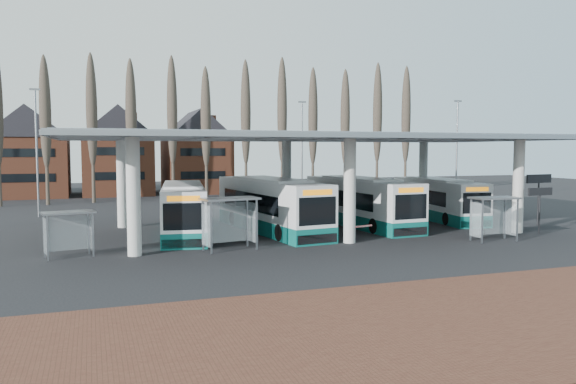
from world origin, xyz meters
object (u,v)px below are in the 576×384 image
object	(u,v)px
shelter_0	(68,224)
bus_1	(270,206)
shelter_2	(493,209)
bus_2	(359,203)
bus_0	(183,210)
shelter_1	(229,212)
bus_3	(437,200)

from	to	relation	value
shelter_0	bus_1	bearing A→B (deg)	11.22
shelter_2	bus_1	bearing A→B (deg)	146.41
shelter_0	shelter_2	bearing A→B (deg)	-18.99
bus_2	bus_0	bearing A→B (deg)	176.66
bus_0	shelter_2	world-z (taller)	bus_0
bus_1	shelter_1	bearing A→B (deg)	-132.39
bus_3	shelter_1	xyz separation A→B (m)	(-18.46, -7.91, 0.56)
bus_3	shelter_1	distance (m)	20.09
bus_3	bus_2	bearing A→B (deg)	-162.58
bus_0	shelter_0	xyz separation A→B (m)	(-6.64, -5.82, 0.14)
bus_1	shelter_0	distance (m)	13.34
bus_3	shelter_1	size ratio (longest dim) A/B	3.56
bus_1	bus_2	world-z (taller)	bus_1
shelter_2	shelter_0	bearing A→B (deg)	175.43
bus_0	shelter_0	distance (m)	8.83
bus_1	shelter_1	world-z (taller)	bus_1
shelter_0	shelter_1	world-z (taller)	shelter_1
bus_2	shelter_0	world-z (taller)	bus_2
bus_2	shelter_2	distance (m)	9.81
bus_3	shelter_0	xyz separation A→B (m)	(-26.52, -7.23, 0.18)
bus_1	bus_3	distance (m)	14.39
bus_2	bus_3	size ratio (longest dim) A/B	1.07
bus_2	bus_1	bearing A→B (deg)	-178.23
bus_0	shelter_0	bearing A→B (deg)	-130.28
bus_1	bus_3	bearing A→B (deg)	1.04
shelter_0	shelter_2	size ratio (longest dim) A/B	0.94
shelter_0	shelter_1	bearing A→B (deg)	-16.69
shelter_2	bus_2	bearing A→B (deg)	118.66
bus_3	bus_1	bearing A→B (deg)	-164.99
bus_3	shelter_0	distance (m)	27.49
bus_1	bus_0	bearing A→B (deg)	167.08
shelter_0	bus_2	bearing A→B (deg)	5.21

